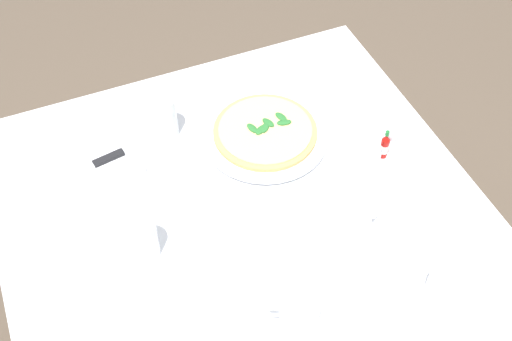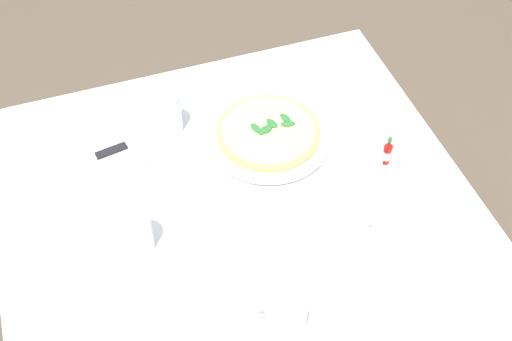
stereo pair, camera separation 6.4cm
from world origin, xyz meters
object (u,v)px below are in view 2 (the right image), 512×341
water_glass_far_left (168,114)px  menu_card (358,275)px  coffee_cup_far_right (437,299)px  pizza_plate (268,135)px  coffee_cup_near_right (287,317)px  napkin_folded (93,162)px  dinner_knife (91,159)px  coffee_cup_near_left (383,205)px  hot_sauce_bottle (387,152)px  pepper_shaker (395,149)px  water_glass_right_edge (136,235)px  salt_shaker (378,161)px  pizza (269,131)px

water_glass_far_left → menu_card: (-0.25, 0.54, -0.02)m
water_glass_far_left → coffee_cup_far_right: bearing=120.2°
pizza_plate → coffee_cup_near_right: size_ratio=2.36×
napkin_folded → coffee_cup_near_right: bearing=109.8°
coffee_cup_far_right → dinner_knife: 0.82m
coffee_cup_near_left → water_glass_far_left: size_ratio=1.15×
water_glass_far_left → dinner_knife: size_ratio=0.58×
coffee_cup_far_right → hot_sauce_bottle: 0.38m
pepper_shaker → coffee_cup_far_right: bearing=74.6°
coffee_cup_near_right → dinner_knife: 0.60m
dinner_knife → hot_sauce_bottle: hot_sauce_bottle is taller
water_glass_far_left → napkin_folded: 0.21m
hot_sauce_bottle → pepper_shaker: size_ratio=1.48×
pizza_plate → water_glass_far_left: size_ratio=2.71×
water_glass_right_edge → dinner_knife: 0.27m
coffee_cup_near_right → hot_sauce_bottle: (-0.37, -0.32, 0.00)m
coffee_cup_near_right → napkin_folded: 0.60m
water_glass_far_left → salt_shaker: (-0.42, 0.28, -0.03)m
coffee_cup_near_right → pepper_shaker: (-0.40, -0.33, -0.00)m
coffee_cup_far_right → menu_card: size_ratio=1.65×
coffee_cup_far_right → salt_shaker: coffee_cup_far_right is taller
coffee_cup_near_left → coffee_cup_near_right: (0.29, 0.18, -0.00)m
napkin_folded → menu_card: menu_card is taller
coffee_cup_near_left → water_glass_far_left: (0.38, -0.40, 0.02)m
pizza → coffee_cup_near_left: (-0.16, 0.30, 0.01)m
dinner_knife → hot_sauce_bottle: (-0.65, 0.21, 0.01)m
coffee_cup_near_left → pepper_shaker: size_ratio=2.31×
dinner_knife → hot_sauce_bottle: 0.69m
coffee_cup_near_right → dinner_knife: bearing=-61.7°
coffee_cup_near_right → hot_sauce_bottle: size_ratio=1.57×
hot_sauce_bottle → dinner_knife: bearing=-18.1°
dinner_knife → pepper_shaker: (-0.68, 0.20, 0.00)m
dinner_knife → coffee_cup_far_right: bearing=124.8°
pizza → water_glass_right_edge: (0.37, 0.21, 0.02)m
water_glass_right_edge → dinner_knife: (0.05, -0.26, -0.02)m
coffee_cup_far_right → water_glass_right_edge: (0.52, -0.33, 0.01)m
coffee_cup_far_right → water_glass_far_left: water_glass_far_left is taller
pizza → dinner_knife: bearing=-7.1°
pizza_plate → coffee_cup_far_right: 0.56m
water_glass_far_left → salt_shaker: water_glass_far_left is taller
pizza_plate → dinner_knife: (0.42, -0.05, 0.01)m
pizza_plate → salt_shaker: (-0.21, 0.17, 0.01)m
pizza_plate → water_glass_right_edge: bearing=29.7°
water_glass_far_left → dinner_knife: (0.20, 0.06, -0.03)m
hot_sauce_bottle → menu_card: hot_sauce_bottle is taller
pepper_shaker → menu_card: bearing=51.4°
water_glass_far_left → salt_shaker: 0.51m
water_glass_far_left → hot_sauce_bottle: size_ratio=1.37×
dinner_knife → pepper_shaker: 0.71m
pizza_plate → coffee_cup_far_right: bearing=106.3°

